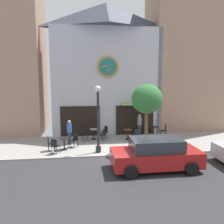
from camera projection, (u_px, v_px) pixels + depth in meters
ground_plane at (119, 161)px, 12.58m from camera, size 24.22×11.64×0.13m
clock_building at (106, 67)px, 18.68m from camera, size 8.52×3.72×10.22m
neighbor_building_right at (188, 53)px, 20.35m from camera, size 6.82×4.32×13.17m
street_lamp at (98, 119)px, 13.70m from camera, size 0.36×0.36×4.00m
street_tree at (147, 100)px, 13.71m from camera, size 1.84×1.65×4.08m
cafe_table_near_door at (64, 142)px, 14.44m from camera, size 0.60×0.60×0.74m
cafe_table_center_left at (94, 132)px, 16.88m from camera, size 0.63×0.63×0.77m
cafe_table_near_curb at (128, 133)px, 16.84m from camera, size 0.61×0.61×0.75m
cafe_table_rightmost at (154, 129)px, 17.84m from camera, size 0.70×0.70×0.72m
cafe_chair_facing_street at (50, 143)px, 14.19m from camera, size 0.47×0.47×0.90m
cafe_chair_by_entrance at (136, 134)px, 16.20m from camera, size 0.53×0.53×0.90m
cafe_chair_under_awning at (84, 134)px, 16.47m from camera, size 0.49×0.49×0.90m
cafe_chair_curbside at (103, 134)px, 16.36m from camera, size 0.56×0.56×0.90m
cafe_chair_left_end at (55, 145)px, 13.66m from camera, size 0.54×0.54×0.90m
cafe_chair_right_end at (75, 139)px, 15.02m from camera, size 0.56×0.56×0.90m
cafe_chair_outer at (164, 129)px, 17.75m from camera, size 0.48×0.48×0.90m
cafe_chair_mid_row at (105, 131)px, 17.21m from camera, size 0.54×0.54×0.90m
pedestrian_blue at (69, 132)px, 15.52m from camera, size 0.34×0.34×1.67m
pedestrian_grey at (139, 125)px, 17.88m from camera, size 0.42×0.42×1.67m
parked_car_red at (156, 154)px, 11.30m from camera, size 4.32×2.05×1.55m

